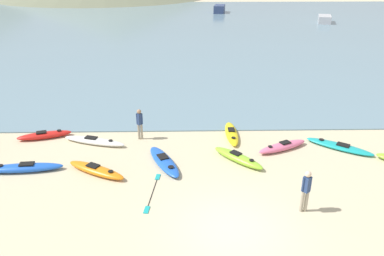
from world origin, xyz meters
TOP-DOWN VIEW (x-y plane):
  - ground_plane at (0.00, 0.00)m, footprint 400.00×400.00m
  - bay_water at (0.00, 43.17)m, footprint 160.00×70.00m
  - kayak_on_sand_0 at (-2.53, 4.61)m, footprint 1.93×3.16m
  - kayak_on_sand_1 at (0.89, 4.81)m, footprint 2.37×2.50m
  - kayak_on_sand_2 at (-5.48, 3.87)m, footprint 2.95×2.07m
  - kayak_on_sand_3 at (0.92, 7.57)m, footprint 0.66×2.97m
  - kayak_on_sand_4 at (6.09, 5.96)m, footprint 3.05×2.51m
  - kayak_on_sand_5 at (3.24, 5.93)m, footprint 2.79×1.77m
  - kayak_on_sand_6 at (-6.18, 6.78)m, footprint 3.39×1.58m
  - kayak_on_sand_7 at (-8.94, 7.50)m, footprint 2.78×1.36m
  - kayak_on_sand_8 at (-8.73, 4.11)m, footprint 3.48×0.92m
  - person_near_foreground at (2.81, 0.97)m, footprint 0.35×0.30m
  - person_near_waterline at (-3.89, 7.30)m, footprint 0.34×0.29m
  - moored_boat_0 at (4.84, 58.93)m, footprint 2.38×4.10m
  - moored_boat_1 at (19.46, 46.66)m, footprint 2.81×4.20m
  - loose_paddle at (-2.89, 2.31)m, footprint 0.50×2.78m

SIDE VIEW (x-z plane):
  - ground_plane at x=0.00m, z-range 0.00..0.00m
  - loose_paddle at x=-2.89m, z-range 0.00..0.03m
  - bay_water at x=0.00m, z-range 0.00..0.06m
  - kayak_on_sand_4 at x=6.09m, z-range -0.02..0.27m
  - kayak_on_sand_3 at x=0.92m, z-range -0.02..0.30m
  - kayak_on_sand_0 at x=-2.53m, z-range -0.02..0.32m
  - kayak_on_sand_6 at x=-6.18m, z-range -0.02..0.33m
  - kayak_on_sand_2 at x=-5.48m, z-range -0.02..0.35m
  - kayak_on_sand_8 at x=-8.73m, z-range -0.02..0.37m
  - kayak_on_sand_7 at x=-8.94m, z-range -0.02..0.37m
  - kayak_on_sand_5 at x=3.24m, z-range -0.02..0.37m
  - kayak_on_sand_1 at x=0.89m, z-range -0.02..0.39m
  - moored_boat_1 at x=19.46m, z-range 0.06..1.10m
  - moored_boat_0 at x=4.84m, z-range 0.06..1.34m
  - person_near_waterline at x=-3.89m, z-range 0.12..1.78m
  - person_near_foreground at x=2.81m, z-range 0.12..1.83m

